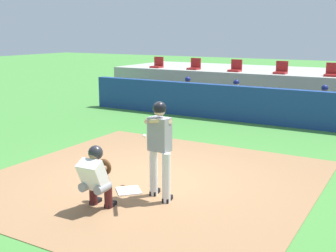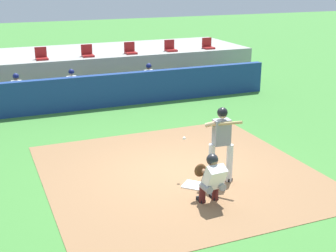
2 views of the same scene
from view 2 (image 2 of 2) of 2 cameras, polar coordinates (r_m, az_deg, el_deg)
The scene contains 16 objects.
ground_plane at distance 11.45m, azimuth 1.35°, elevation -5.77°, with size 80.00×80.00×0.00m, color #428438.
dirt_infield at distance 11.45m, azimuth 1.35°, elevation -5.74°, with size 6.40×6.40×0.01m, color #936B47.
home_plate at distance 10.79m, azimuth 3.08°, elevation -7.24°, with size 0.44×0.44×0.02m, color white.
batter_at_plate at distance 10.69m, azimuth 6.52°, elevation -1.69°, with size 0.66×0.78×1.80m.
catcher_crouched at distance 9.80m, azimuth 5.33°, elevation -6.24°, with size 0.50×1.82×1.13m.
dugout_wall at distance 17.10m, azimuth -7.49°, elevation 4.33°, with size 13.00×0.30×1.20m, color navy.
dugout_bench at distance 18.13m, azimuth -8.29°, elevation 3.86°, with size 11.80×0.44×0.45m, color olive.
dugout_player_0 at distance 17.41m, azimuth -17.97°, elevation 4.08°, with size 0.49×0.70×1.30m.
dugout_player_1 at distance 17.66m, azimuth -11.60°, elevation 4.79°, with size 0.49×0.70×1.30m.
dugout_player_2 at distance 18.46m, azimuth -2.22°, elevation 5.73°, with size 0.49×0.70×1.30m.
stands_platform at distance 21.27m, azimuth -10.68°, elevation 7.16°, with size 15.00×4.40×1.40m, color #9E9E99.
stadium_seat_2 at distance 19.35m, azimuth -15.27°, elevation 8.28°, with size 0.46×0.46×0.48m.
stadium_seat_3 at distance 19.66m, azimuth -9.86°, elevation 8.80°, with size 0.46×0.46×0.48m.
stadium_seat_4 at distance 20.15m, azimuth -4.65°, elevation 9.22°, with size 0.46×0.46×0.48m.
stadium_seat_5 at distance 20.79m, azimuth 0.29°, elevation 9.56°, with size 0.46×0.46×0.48m.
stadium_seat_6 at distance 21.57m, azimuth 4.91°, elevation 9.81°, with size 0.46×0.46×0.48m.
Camera 2 is at (-4.26, -9.56, 4.65)m, focal length 49.67 mm.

